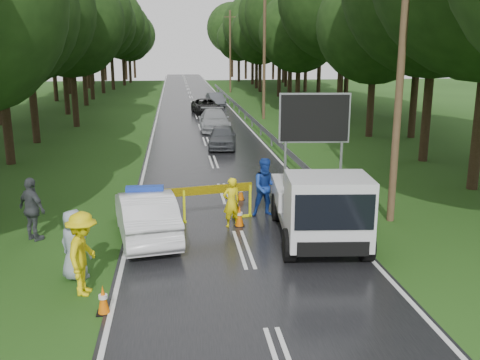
{
  "coord_description": "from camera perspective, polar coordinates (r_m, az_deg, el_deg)",
  "views": [
    {
      "loc": [
        -1.83,
        -14.27,
        5.64
      ],
      "look_at": [
        0.26,
        2.98,
        1.3
      ],
      "focal_mm": 40.0,
      "sensor_mm": 36.0,
      "label": 1
    }
  ],
  "objects": [
    {
      "name": "civilian",
      "position": [
        18.13,
        2.81,
        -0.8
      ],
      "size": [
        1.01,
        0.81,
        2.01
      ],
      "primitive_type": "imported",
      "rotation": [
        0.0,
        0.0,
        0.05
      ],
      "color": "#173998",
      "rests_on": "ground"
    },
    {
      "name": "work_truck",
      "position": [
        15.85,
        8.46,
        -2.61
      ],
      "size": [
        2.81,
        5.5,
        4.23
      ],
      "rotation": [
        0.0,
        0.0,
        -0.09
      ],
      "color": "gray",
      "rests_on": "ground"
    },
    {
      "name": "road",
      "position": [
        44.67,
        -4.53,
        6.75
      ],
      "size": [
        7.0,
        140.0,
        0.02
      ],
      "primitive_type": "cube",
      "color": "black",
      "rests_on": "ground"
    },
    {
      "name": "guardrail",
      "position": [
        44.58,
        0.27,
        7.47
      ],
      "size": [
        0.12,
        60.06,
        0.7
      ],
      "color": "gray",
      "rests_on": "ground"
    },
    {
      "name": "queue_car_fourth",
      "position": [
        52.67,
        -2.61,
        8.58
      ],
      "size": [
        1.8,
        4.07,
        1.3
      ],
      "primitive_type": "imported",
      "rotation": [
        0.0,
        0.0,
        0.11
      ],
      "color": "#414348",
      "rests_on": "ground"
    },
    {
      "name": "queue_car_second",
      "position": [
        37.23,
        -2.75,
        6.4
      ],
      "size": [
        2.03,
        4.91,
        1.42
      ],
      "primitive_type": "imported",
      "rotation": [
        0.0,
        0.0,
        -0.01
      ],
      "color": "gray",
      "rests_on": "ground"
    },
    {
      "name": "utility_pole_far",
      "position": [
        68.64,
        -1.06,
        13.55
      ],
      "size": [
        1.4,
        0.24,
        10.0
      ],
      "color": "#4F3D24",
      "rests_on": "ground"
    },
    {
      "name": "cone_far",
      "position": [
        20.14,
        0.08,
        -1.32
      ],
      "size": [
        0.3,
        0.3,
        0.64
      ],
      "color": "black",
      "rests_on": "ground"
    },
    {
      "name": "cone_center",
      "position": [
        17.23,
        -0.06,
        -3.87
      ],
      "size": [
        0.34,
        0.34,
        0.72
      ],
      "color": "black",
      "rests_on": "ground"
    },
    {
      "name": "queue_car_third",
      "position": [
        46.62,
        -3.67,
        7.85
      ],
      "size": [
        2.52,
        4.8,
        1.29
      ],
      "primitive_type": "imported",
      "rotation": [
        0.0,
        0.0,
        0.08
      ],
      "color": "black",
      "rests_on": "ground"
    },
    {
      "name": "cone_near_left",
      "position": [
        12.21,
        -14.38,
        -12.28
      ],
      "size": [
        0.32,
        0.32,
        0.67
      ],
      "color": "black",
      "rests_on": "ground"
    },
    {
      "name": "bystander_mid",
      "position": [
        17.01,
        -21.28,
        -2.92
      ],
      "size": [
        1.16,
        1.1,
        1.93
      ],
      "primitive_type": "imported",
      "rotation": [
        0.0,
        0.0,
        2.42
      ],
      "color": "#3F4246",
      "rests_on": "ground"
    },
    {
      "name": "queue_car_first",
      "position": [
        30.62,
        -1.89,
        4.63
      ],
      "size": [
        1.96,
        3.94,
        1.29
      ],
      "primitive_type": "imported",
      "rotation": [
        0.0,
        0.0,
        -0.12
      ],
      "color": "#3E4146",
      "rests_on": "ground"
    },
    {
      "name": "cone_right",
      "position": [
        20.09,
        7.3,
        -1.24
      ],
      "size": [
        0.38,
        0.38,
        0.81
      ],
      "color": "black",
      "rests_on": "ground"
    },
    {
      "name": "utility_pole_near",
      "position": [
        17.74,
        16.8,
        11.58
      ],
      "size": [
        1.4,
        0.24,
        10.0
      ],
      "color": "#4F3D24",
      "rests_on": "ground"
    },
    {
      "name": "barrier",
      "position": [
        17.62,
        -3.3,
        -1.53
      ],
      "size": [
        2.91,
        0.62,
        1.22
      ],
      "rotation": [
        0.0,
        0.0,
        0.19
      ],
      "color": "#ECFA0D",
      "rests_on": "ground"
    },
    {
      "name": "bystander_left",
      "position": [
        12.97,
        -16.4,
        -7.55
      ],
      "size": [
        0.91,
        1.38,
        2.0
      ],
      "primitive_type": "imported",
      "rotation": [
        0.0,
        0.0,
        1.43
      ],
      "color": "yellow",
      "rests_on": "ground"
    },
    {
      "name": "officer",
      "position": [
        17.06,
        -0.91,
        -2.41
      ],
      "size": [
        0.69,
        0.56,
        1.63
      ],
      "primitive_type": "imported",
      "rotation": [
        0.0,
        0.0,
        3.47
      ],
      "color": "yellow",
      "rests_on": "ground"
    },
    {
      "name": "cone_left_mid",
      "position": [
        18.13,
        -11.43,
        -3.18
      ],
      "size": [
        0.36,
        0.36,
        0.75
      ],
      "color": "black",
      "rests_on": "ground"
    },
    {
      "name": "ground",
      "position": [
        15.46,
        0.38,
        -7.38
      ],
      "size": [
        160.0,
        160.0,
        0.0
      ],
      "primitive_type": "plane",
      "color": "#1F4112",
      "rests_on": "ground"
    },
    {
      "name": "bystander_right",
      "position": [
        13.87,
        -17.25,
        -6.64
      ],
      "size": [
        1.05,
        0.96,
        1.8
      ],
      "primitive_type": "imported",
      "rotation": [
        0.0,
        0.0,
        2.56
      ],
      "color": "#8D99AA",
      "rests_on": "ground"
    },
    {
      "name": "utility_pole_mid",
      "position": [
        42.86,
        2.61,
        13.25
      ],
      "size": [
        1.4,
        0.24,
        10.0
      ],
      "color": "#4F3D24",
      "rests_on": "ground"
    },
    {
      "name": "police_sedan",
      "position": [
        16.31,
        -10.01,
        -3.67
      ],
      "size": [
        2.29,
        4.68,
        1.62
      ],
      "rotation": [
        0.0,
        0.0,
        3.31
      ],
      "color": "white",
      "rests_on": "ground"
    }
  ]
}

